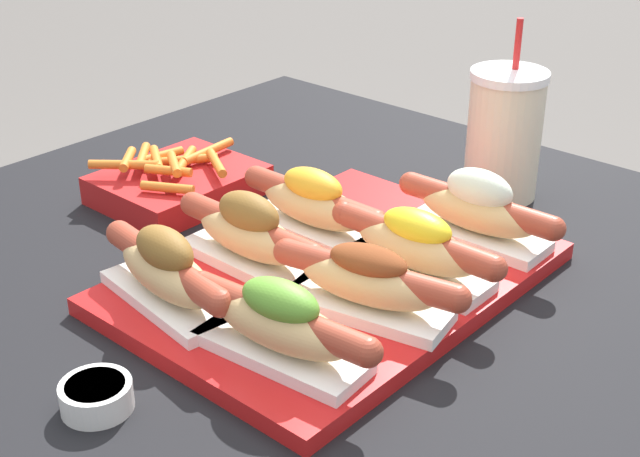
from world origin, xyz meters
The scene contains 11 objects.
serving_tray centered at (0.03, -0.02, 0.71)m, with size 0.43×0.31×0.02m.
hot_dog_0 centered at (-0.12, -0.09, 0.76)m, with size 0.07×0.20×0.07m.
hot_dog_1 centered at (-0.01, -0.10, 0.76)m, with size 0.09×0.20×0.07m.
hot_dog_2 centered at (0.07, -0.09, 0.76)m, with size 0.06×0.20×0.07m.
hot_dog_3 centered at (0.18, -0.09, 0.76)m, with size 0.06×0.20×0.08m.
hot_dog_4 centered at (-0.12, 0.05, 0.76)m, with size 0.08×0.20×0.08m.
hot_dog_5 centered at (-0.02, 0.05, 0.76)m, with size 0.06×0.20×0.08m.
hot_dog_6 centered at (0.08, 0.05, 0.76)m, with size 0.06×0.20×0.07m.
sauce_bowl centered at (-0.25, -0.01, 0.72)m, with size 0.06×0.06×0.02m.
drink_cup centered at (0.34, -0.03, 0.79)m, with size 0.09×0.09×0.22m.
fries_basket centered at (0.07, 0.26, 0.73)m, with size 0.19×0.15×0.06m.
Camera 1 is at (-0.57, -0.54, 1.17)m, focal length 50.00 mm.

